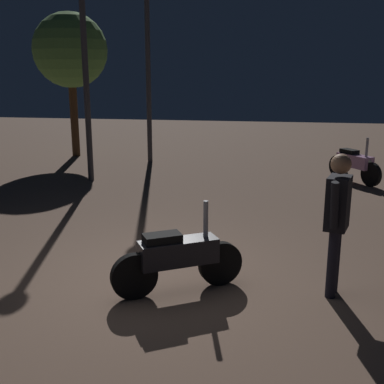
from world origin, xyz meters
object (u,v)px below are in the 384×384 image
streetlamp_far (84,52)px  person_rider_beside (337,213)px  streetlamp_near (148,42)px  motorcycle_black_foreground (178,258)px  motorcycle_pink_parked_left (354,164)px

streetlamp_far → person_rider_beside: bearing=-46.7°
streetlamp_near → motorcycle_black_foreground: bearing=-73.5°
person_rider_beside → streetlamp_far: size_ratio=0.36×
motorcycle_black_foreground → motorcycle_pink_parked_left: same height
motorcycle_black_foreground → person_rider_beside: bearing=-23.0°
person_rider_beside → streetlamp_near: (-4.28, 8.07, 2.35)m
motorcycle_pink_parked_left → streetlamp_far: streetlamp_far is taller
streetlamp_far → motorcycle_pink_parked_left: bearing=8.1°
streetlamp_near → streetlamp_far: (-0.82, -2.65, -0.35)m
motorcycle_black_foreground → streetlamp_near: size_ratio=0.28×
motorcycle_pink_parked_left → streetlamp_near: 6.48m
motorcycle_black_foreground → person_rider_beside: (1.83, 0.22, 0.59)m
person_rider_beside → streetlamp_far: bearing=149.9°
motorcycle_pink_parked_left → streetlamp_near: size_ratio=0.26×
motorcycle_pink_parked_left → motorcycle_black_foreground: bearing=-59.8°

